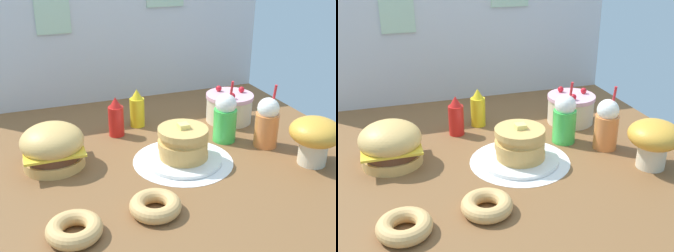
{
  "view_description": "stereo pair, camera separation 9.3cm",
  "coord_description": "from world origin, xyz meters",
  "views": [
    {
      "loc": [
        -0.63,
        -1.71,
        0.99
      ],
      "look_at": [
        0.04,
        0.1,
        0.14
      ],
      "focal_mm": 44.22,
      "sensor_mm": 36.0,
      "label": 1
    },
    {
      "loc": [
        -0.55,
        -1.74,
        0.99
      ],
      "look_at": [
        0.04,
        0.1,
        0.14
      ],
      "focal_mm": 44.22,
      "sensor_mm": 36.0,
      "label": 2
    }
  ],
  "objects": [
    {
      "name": "donut_chocolate",
      "position": [
        -0.2,
        -0.39,
        0.03
      ],
      "size": [
        0.21,
        0.21,
        0.06
      ],
      "color": "tan",
      "rests_on": "ground_plane"
    },
    {
      "name": "mushroom_stool",
      "position": [
        0.66,
        -0.27,
        0.15
      ],
      "size": [
        0.25,
        0.25,
        0.24
      ],
      "color": "beige",
      "rests_on": "ground_plane"
    },
    {
      "name": "mustard_bottle",
      "position": [
        -0.01,
        0.48,
        0.11
      ],
      "size": [
        0.09,
        0.09,
        0.23
      ],
      "color": "yellow",
      "rests_on": "ground_plane"
    },
    {
      "name": "doily_mat",
      "position": [
        0.07,
        -0.02,
        0.0
      ],
      "size": [
        0.5,
        0.5,
        0.0
      ],
      "primitive_type": "cylinder",
      "color": "white",
      "rests_on": "ground_plane"
    },
    {
      "name": "donut_pink_glaze",
      "position": [
        -0.53,
        -0.43,
        0.03
      ],
      "size": [
        0.21,
        0.21,
        0.06
      ],
      "color": "tan",
      "rests_on": "ground_plane"
    },
    {
      "name": "layer_cake",
      "position": [
        0.53,
        0.36,
        0.09
      ],
      "size": [
        0.28,
        0.28,
        0.21
      ],
      "color": "beige",
      "rests_on": "ground_plane"
    },
    {
      "name": "cream_soda_cup",
      "position": [
        0.38,
        0.12,
        0.13
      ],
      "size": [
        0.13,
        0.13,
        0.34
      ],
      "color": "green",
      "rests_on": "ground_plane"
    },
    {
      "name": "burger",
      "position": [
        -0.53,
        0.15,
        0.1
      ],
      "size": [
        0.3,
        0.3,
        0.22
      ],
      "color": "#DBA859",
      "rests_on": "ground_plane"
    },
    {
      "name": "ketchup_bottle",
      "position": [
        -0.16,
        0.39,
        0.11
      ],
      "size": [
        0.09,
        0.09,
        0.23
      ],
      "color": "red",
      "rests_on": "ground_plane"
    },
    {
      "name": "pancake_stack",
      "position": [
        0.07,
        -0.02,
        0.08
      ],
      "size": [
        0.39,
        0.39,
        0.2
      ],
      "color": "white",
      "rests_on": "doily_mat"
    },
    {
      "name": "back_wall",
      "position": [
        -0.0,
        0.98,
        0.47
      ],
      "size": [
        2.07,
        0.04,
        0.93
      ],
      "color": "silver",
      "rests_on": "ground_plane"
    },
    {
      "name": "orange_float_cup",
      "position": [
        0.55,
        -0.01,
        0.13
      ],
      "size": [
        0.13,
        0.13,
        0.34
      ],
      "color": "orange",
      "rests_on": "ground_plane"
    },
    {
      "name": "ground_plane",
      "position": [
        0.0,
        0.0,
        -0.01
      ],
      "size": [
        2.07,
        1.98,
        0.02
      ],
      "primitive_type": "cube",
      "color": "brown"
    }
  ]
}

